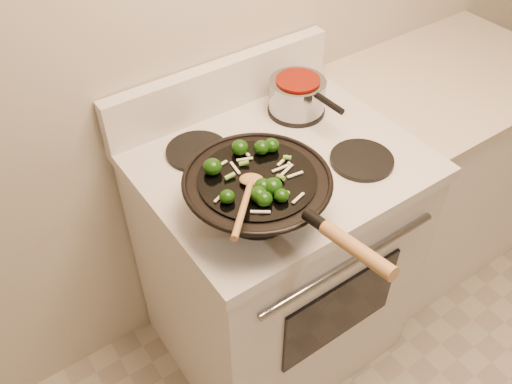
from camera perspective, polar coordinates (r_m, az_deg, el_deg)
stove at (r=1.87m, az=1.95°, el=-6.94°), size 0.78×0.67×1.08m
counter_unit at (r=2.31m, az=17.39°, el=2.17°), size 0.86×0.62×0.91m
wok at (r=1.32m, az=0.26°, el=-0.18°), size 0.37×0.61×0.18m
stirfry at (r=1.28m, az=-0.18°, el=1.77°), size 0.24×0.25×0.04m
wooden_spoon at (r=1.21m, az=-0.94°, el=-0.29°), size 0.21×0.22×0.07m
saucepan at (r=1.69m, az=4.39°, el=10.22°), size 0.17×0.28×0.10m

